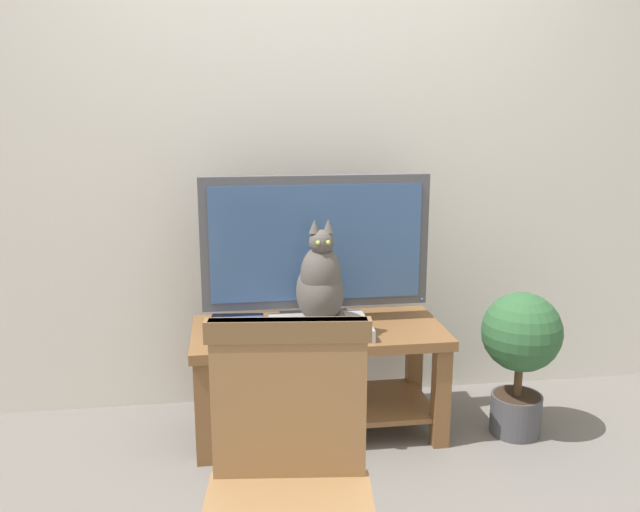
{
  "coord_description": "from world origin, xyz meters",
  "views": [
    {
      "loc": [
        -0.39,
        -2.15,
        1.46
      ],
      "look_at": [
        -0.0,
        0.54,
        0.83
      ],
      "focal_mm": 36.87,
      "sensor_mm": 36.0,
      "label": 1
    }
  ],
  "objects_px": {
    "tv": "(316,246)",
    "wooden_chair": "(289,477)",
    "media_box": "(320,328)",
    "cat": "(320,284)",
    "book_stack": "(237,325)",
    "potted_plant": "(520,348)",
    "tv_stand": "(318,361)"
  },
  "relations": [
    {
      "from": "media_box",
      "to": "cat",
      "type": "distance_m",
      "value": 0.2
    },
    {
      "from": "tv",
      "to": "book_stack",
      "type": "xyz_separation_m",
      "value": [
        -0.36,
        -0.06,
        -0.33
      ]
    },
    {
      "from": "media_box",
      "to": "tv",
      "type": "bearing_deg",
      "value": 88.24
    },
    {
      "from": "tv",
      "to": "potted_plant",
      "type": "xyz_separation_m",
      "value": [
        0.88,
        -0.23,
        -0.44
      ]
    },
    {
      "from": "cat",
      "to": "wooden_chair",
      "type": "height_order",
      "value": "cat"
    },
    {
      "from": "media_box",
      "to": "book_stack",
      "type": "relative_size",
      "value": 1.74
    },
    {
      "from": "media_box",
      "to": "cat",
      "type": "xyz_separation_m",
      "value": [
        0.0,
        -0.01,
        0.2
      ]
    },
    {
      "from": "book_stack",
      "to": "potted_plant",
      "type": "height_order",
      "value": "potted_plant"
    },
    {
      "from": "media_box",
      "to": "tv_stand",
      "type": "bearing_deg",
      "value": 86.36
    },
    {
      "from": "media_box",
      "to": "potted_plant",
      "type": "relative_size",
      "value": 0.64
    },
    {
      "from": "tv_stand",
      "to": "wooden_chair",
      "type": "distance_m",
      "value": 1.26
    },
    {
      "from": "wooden_chair",
      "to": "potted_plant",
      "type": "relative_size",
      "value": 1.38
    },
    {
      "from": "wooden_chair",
      "to": "potted_plant",
      "type": "distance_m",
      "value": 1.57
    },
    {
      "from": "tv_stand",
      "to": "potted_plant",
      "type": "distance_m",
      "value": 0.9
    },
    {
      "from": "tv",
      "to": "book_stack",
      "type": "height_order",
      "value": "tv"
    },
    {
      "from": "tv_stand",
      "to": "media_box",
      "type": "bearing_deg",
      "value": -93.64
    },
    {
      "from": "tv",
      "to": "wooden_chair",
      "type": "relative_size",
      "value": 1.11
    },
    {
      "from": "book_stack",
      "to": "potted_plant",
      "type": "distance_m",
      "value": 1.26
    },
    {
      "from": "tv",
      "to": "wooden_chair",
      "type": "xyz_separation_m",
      "value": [
        -0.25,
        -1.31,
        -0.32
      ]
    },
    {
      "from": "cat",
      "to": "potted_plant",
      "type": "relative_size",
      "value": 0.69
    },
    {
      "from": "cat",
      "to": "wooden_chair",
      "type": "bearing_deg",
      "value": -102.28
    },
    {
      "from": "book_stack",
      "to": "potted_plant",
      "type": "bearing_deg",
      "value": -7.74
    },
    {
      "from": "tv",
      "to": "potted_plant",
      "type": "height_order",
      "value": "tv"
    },
    {
      "from": "tv_stand",
      "to": "book_stack",
      "type": "height_order",
      "value": "book_stack"
    },
    {
      "from": "tv",
      "to": "book_stack",
      "type": "relative_size",
      "value": 4.14
    },
    {
      "from": "cat",
      "to": "tv_stand",
      "type": "bearing_deg",
      "value": 87.6
    },
    {
      "from": "media_box",
      "to": "wooden_chair",
      "type": "relative_size",
      "value": 0.47
    },
    {
      "from": "tv_stand",
      "to": "book_stack",
      "type": "xyz_separation_m",
      "value": [
        -0.36,
        0.02,
        0.18
      ]
    },
    {
      "from": "potted_plant",
      "to": "wooden_chair",
      "type": "bearing_deg",
      "value": -136.53
    },
    {
      "from": "cat",
      "to": "book_stack",
      "type": "height_order",
      "value": "cat"
    },
    {
      "from": "media_box",
      "to": "cat",
      "type": "bearing_deg",
      "value": -85.73
    },
    {
      "from": "tv_stand",
      "to": "potted_plant",
      "type": "xyz_separation_m",
      "value": [
        0.88,
        -0.15,
        0.07
      ]
    }
  ]
}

